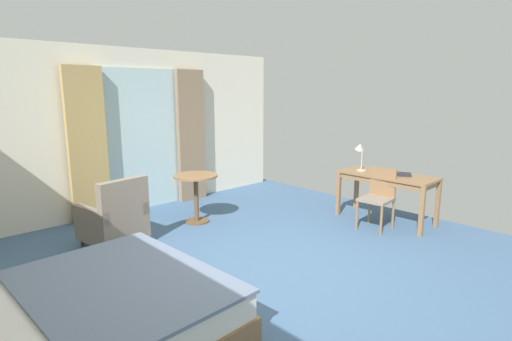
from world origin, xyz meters
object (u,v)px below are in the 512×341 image
bed (70,325)px  armchair_by_window (115,219)px  round_cafe_table (196,187)px  desk_lamp (360,150)px  closed_book (402,174)px  writing_desk (387,180)px  desk_chair (378,195)px

bed → armchair_by_window: (1.22, 1.90, 0.11)m
round_cafe_table → bed: bearing=-142.2°
armchair_by_window → desk_lamp: bearing=-21.0°
armchair_by_window → closed_book: bearing=-30.2°
bed → writing_desk: bed is taller
desk_chair → writing_desk: bearing=13.0°
bed → closed_book: 4.83m
bed → closed_book: bed is taller
desk_chair → bed: bearing=179.1°
desk_chair → desk_lamp: (0.42, 0.61, 0.55)m
writing_desk → bed: bearing=-179.8°
bed → writing_desk: bearing=0.2°
desk_lamp → round_cafe_table: (-2.22, 1.44, -0.51)m
desk_lamp → round_cafe_table: desk_lamp is taller
desk_lamp → armchair_by_window: desk_lamp is taller
writing_desk → desk_chair: (-0.39, -0.09, -0.15)m
desk_chair → closed_book: (0.45, -0.11, 0.26)m
bed → desk_chair: bearing=-0.9°
writing_desk → desk_lamp: desk_lamp is taller
bed → desk_lamp: size_ratio=4.87×
desk_lamp → bed: bearing=-173.5°
armchair_by_window → desk_chair: bearing=-32.2°
desk_chair → armchair_by_window: size_ratio=0.96×
writing_desk → round_cafe_table: (-2.19, 1.96, -0.10)m
closed_book → round_cafe_table: (-2.26, 2.16, -0.21)m
writing_desk → armchair_by_window: armchair_by_window is taller
closed_book → writing_desk: bearing=80.3°
bed → armchair_by_window: bed is taller
bed → closed_book: bearing=-2.2°
bed → writing_desk: (4.73, 0.02, 0.40)m
desk_chair → closed_book: bearing=-13.8°
writing_desk → round_cafe_table: size_ratio=1.93×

